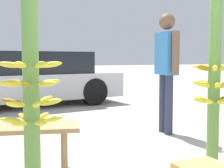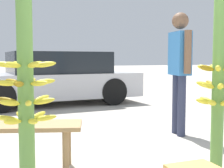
{
  "view_description": "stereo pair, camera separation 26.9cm",
  "coord_description": "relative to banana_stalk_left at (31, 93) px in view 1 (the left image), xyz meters",
  "views": [
    {
      "loc": [
        -1.32,
        -1.69,
        1.06
      ],
      "look_at": [
        -0.13,
        0.71,
        0.84
      ],
      "focal_mm": 50.0,
      "sensor_mm": 36.0,
      "label": 1
    },
    {
      "loc": [
        -1.07,
        -1.8,
        1.06
      ],
      "look_at": [
        -0.13,
        0.71,
        0.84
      ],
      "focal_mm": 50.0,
      "sensor_mm": 36.0,
      "label": 2
    }
  ],
  "objects": [
    {
      "name": "banana_stalk_center",
      "position": [
        1.62,
        -0.05,
        -0.0
      ],
      "size": [
        0.39,
        0.39,
        1.63
      ],
      "color": "#5B8C3D",
      "rests_on": "ground_plane"
    },
    {
      "name": "vendor_person",
      "position": [
        2.18,
        1.43,
        0.19
      ],
      "size": [
        0.24,
        0.61,
        1.68
      ],
      "rotation": [
        0.0,
        0.0,
        -1.73
      ],
      "color": "#2D334C",
      "rests_on": "ground_plane"
    },
    {
      "name": "parked_car",
      "position": [
        1.08,
        5.06,
        -0.23
      ],
      "size": [
        4.08,
        2.07,
        1.21
      ],
      "rotation": [
        0.0,
        0.0,
        1.65
      ],
      "color": "#B7B7BC",
      "rests_on": "ground_plane"
    },
    {
      "name": "banana_stalk_left",
      "position": [
        0.0,
        0.0,
        0.0
      ],
      "size": [
        0.43,
        0.43,
        1.64
      ],
      "color": "#5B8C3D",
      "rests_on": "ground_plane"
    }
  ]
}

